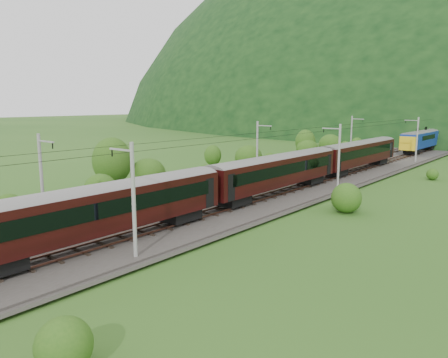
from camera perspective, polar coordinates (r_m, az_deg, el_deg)
The scene contains 14 objects.
ground at distance 36.45m, azimuth -17.65°, elevation -7.91°, with size 600.00×600.00×0.00m, color #2A561B.
railbed at distance 42.35m, azimuth -6.21°, elevation -4.78°, with size 14.00×220.00×0.30m, color #38332D.
track_left at distance 44.00m, azimuth -8.40°, elevation -3.97°, with size 2.40×220.00×0.27m.
track_right at distance 40.66m, azimuth -3.84°, elevation -5.05°, with size 2.40×220.00×0.27m.
catenary_left at distance 62.06m, azimuth 4.42°, elevation 4.04°, with size 2.54×192.28×8.00m.
catenary_right at distance 55.94m, azimuth 14.72°, elevation 3.09°, with size 2.54×192.28×8.00m.
overhead_wires at distance 41.14m, azimuth -6.39°, elevation 4.62°, with size 4.83×198.00×0.03m.
mountain_ridge at distance 351.94m, azimuth 14.65°, elevation 7.90°, with size 336.00×280.00×132.00m, color black.
train at distance 41.20m, azimuth -2.22°, elevation -0.16°, with size 3.10×148.38×5.39m.
hazard_post_near at distance 91.53m, azimuth 20.41°, elevation 3.15°, with size 0.15×0.15×1.40m, color red.
hazard_post_far at distance 60.50m, azimuth 10.19°, elevation 0.47°, with size 0.16×0.16×1.52m, color red.
signal at distance 85.77m, azimuth 16.40°, elevation 3.21°, with size 0.20×0.20×1.85m.
vegetation_left at distance 61.40m, azimuth -4.37°, elevation 2.03°, with size 10.31×146.78×6.81m.
vegetation_right at distance 26.57m, azimuth -5.87°, elevation -11.46°, with size 6.84×87.46×2.71m.
Camera 1 is at (29.49, -18.42, 10.91)m, focal length 35.00 mm.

